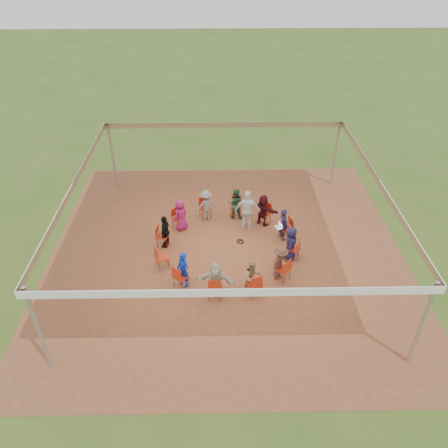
{
  "coord_description": "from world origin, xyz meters",
  "views": [
    {
      "loc": [
        -0.32,
        -12.73,
        10.25
      ],
      "look_at": [
        -0.1,
        0.3,
        1.05
      ],
      "focal_mm": 35.0,
      "sensor_mm": 36.0,
      "label": 1
    }
  ],
  "objects_px": {
    "person_seated_2": "(235,204)",
    "person_seated_3": "(206,205)",
    "chair_3": "(205,208)",
    "person_seated_8": "(253,277)",
    "person_seated_7": "(216,280)",
    "cable_coil": "(240,242)",
    "standing_person": "(247,210)",
    "person_seated_1": "(263,210)",
    "chair_1": "(264,213)",
    "person_seated_4": "(181,215)",
    "chair_10": "(283,270)",
    "chair_11": "(293,248)",
    "chair_4": "(179,219)",
    "person_seated_10": "(291,243)",
    "laptop": "(279,226)",
    "chair_6": "(162,257)",
    "person_seated_9": "(280,263)",
    "person_seated_6": "(183,270)",
    "chair_2": "(236,207)",
    "person_seated_0": "(283,224)",
    "chair_7": "(181,277)",
    "chair_8": "(215,287)",
    "chair_0": "(286,228)",
    "chair_5": "(163,236)",
    "chair_9": "(254,285)",
    "person_seated_5": "(165,231)"
  },
  "relations": [
    {
      "from": "person_seated_0",
      "to": "person_seated_10",
      "type": "bearing_deg",
      "value": 165.0
    },
    {
      "from": "chair_3",
      "to": "person_seated_1",
      "type": "distance_m",
      "value": 2.39
    },
    {
      "from": "chair_4",
      "to": "chair_10",
      "type": "height_order",
      "value": "same"
    },
    {
      "from": "chair_4",
      "to": "person_seated_2",
      "type": "xyz_separation_m",
      "value": [
        2.27,
        0.72,
        0.22
      ]
    },
    {
      "from": "chair_0",
      "to": "person_seated_1",
      "type": "xyz_separation_m",
      "value": [
        -0.8,
        0.94,
        0.22
      ]
    },
    {
      "from": "chair_6",
      "to": "chair_0",
      "type": "bearing_deg",
      "value": 90.0
    },
    {
      "from": "chair_9",
      "to": "chair_10",
      "type": "distance_m",
      "value": 1.26
    },
    {
      "from": "chair_0",
      "to": "person_seated_0",
      "type": "height_order",
      "value": "person_seated_0"
    },
    {
      "from": "chair_4",
      "to": "laptop",
      "type": "height_order",
      "value": "chair_4"
    },
    {
      "from": "chair_4",
      "to": "person_seated_10",
      "type": "distance_m",
      "value": 4.6
    },
    {
      "from": "chair_0",
      "to": "chair_9",
      "type": "height_order",
      "value": "same"
    },
    {
      "from": "chair_10",
      "to": "chair_11",
      "type": "xyz_separation_m",
      "value": [
        0.53,
        1.14,
        0.0
      ]
    },
    {
      "from": "chair_5",
      "to": "chair_7",
      "type": "bearing_deg",
      "value": 30.0
    },
    {
      "from": "standing_person",
      "to": "person_seated_1",
      "type": "bearing_deg",
      "value": -153.89
    },
    {
      "from": "person_seated_3",
      "to": "chair_1",
      "type": "bearing_deg",
      "value": 152.5
    },
    {
      "from": "person_seated_2",
      "to": "person_seated_8",
      "type": "relative_size",
      "value": 1.0
    },
    {
      "from": "chair_9",
      "to": "person_seated_4",
      "type": "bearing_deg",
      "value": 104.61
    },
    {
      "from": "chair_9",
      "to": "person_seated_1",
      "type": "relative_size",
      "value": 0.67
    },
    {
      "from": "chair_4",
      "to": "person_seated_6",
      "type": "bearing_deg",
      "value": 46.45
    },
    {
      "from": "person_seated_8",
      "to": "person_seated_10",
      "type": "height_order",
      "value": "same"
    },
    {
      "from": "chair_6",
      "to": "laptop",
      "type": "distance_m",
      "value": 4.59
    },
    {
      "from": "person_seated_4",
      "to": "cable_coil",
      "type": "height_order",
      "value": "person_seated_4"
    },
    {
      "from": "chair_5",
      "to": "person_seated_3",
      "type": "distance_m",
      "value": 2.39
    },
    {
      "from": "chair_7",
      "to": "person_seated_3",
      "type": "distance_m",
      "value": 4.12
    },
    {
      "from": "chair_0",
      "to": "chair_3",
      "type": "height_order",
      "value": "same"
    },
    {
      "from": "chair_3",
      "to": "chair_5",
      "type": "bearing_deg",
      "value": 30.0
    },
    {
      "from": "person_seated_3",
      "to": "standing_person",
      "type": "bearing_deg",
      "value": 137.11
    },
    {
      "from": "chair_3",
      "to": "chair_8",
      "type": "height_order",
      "value": "same"
    },
    {
      "from": "person_seated_8",
      "to": "laptop",
      "type": "relative_size",
      "value": 3.58
    },
    {
      "from": "person_seated_9",
      "to": "laptop",
      "type": "xyz_separation_m",
      "value": [
        0.25,
        2.23,
        -0.04
      ]
    },
    {
      "from": "chair_2",
      "to": "person_seated_0",
      "type": "height_order",
      "value": "person_seated_0"
    },
    {
      "from": "person_seated_3",
      "to": "person_seated_8",
      "type": "distance_m",
      "value": 4.63
    },
    {
      "from": "cable_coil",
      "to": "chair_7",
      "type": "bearing_deg",
      "value": -130.61
    },
    {
      "from": "person_seated_7",
      "to": "cable_coil",
      "type": "relative_size",
      "value": 3.98
    },
    {
      "from": "chair_2",
      "to": "person_seated_4",
      "type": "distance_m",
      "value": 2.39
    },
    {
      "from": "chair_1",
      "to": "chair_0",
      "type": "bearing_deg",
      "value": 165.0
    },
    {
      "from": "person_seated_6",
      "to": "standing_person",
      "type": "relative_size",
      "value": 0.79
    },
    {
      "from": "chair_6",
      "to": "chair_3",
      "type": "bearing_deg",
      "value": 135.0
    },
    {
      "from": "standing_person",
      "to": "chair_1",
      "type": "bearing_deg",
      "value": -150.21
    },
    {
      "from": "chair_7",
      "to": "chair_8",
      "type": "bearing_deg",
      "value": 15.0
    },
    {
      "from": "chair_2",
      "to": "person_seated_6",
      "type": "bearing_deg",
      "value": 75.39
    },
    {
      "from": "person_seated_8",
      "to": "laptop",
      "type": "distance_m",
      "value": 3.16
    },
    {
      "from": "chair_1",
      "to": "chair_6",
      "type": "xyz_separation_m",
      "value": [
        -3.86,
        -2.7,
        0.0
      ]
    },
    {
      "from": "person_seated_5",
      "to": "chair_10",
      "type": "bearing_deg",
      "value": 74.61
    },
    {
      "from": "chair_1",
      "to": "person_seated_4",
      "type": "height_order",
      "value": "person_seated_4"
    },
    {
      "from": "chair_3",
      "to": "person_seated_8",
      "type": "bearing_deg",
      "value": 90.0
    },
    {
      "from": "person_seated_2",
      "to": "person_seated_3",
      "type": "bearing_deg",
      "value": 15.0
    },
    {
      "from": "chair_5",
      "to": "person_seated_7",
      "type": "bearing_deg",
      "value": 46.45
    },
    {
      "from": "chair_3",
      "to": "cable_coil",
      "type": "bearing_deg",
      "value": 108.83
    },
    {
      "from": "chair_10",
      "to": "person_seated_10",
      "type": "distance_m",
      "value": 1.26
    }
  ]
}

